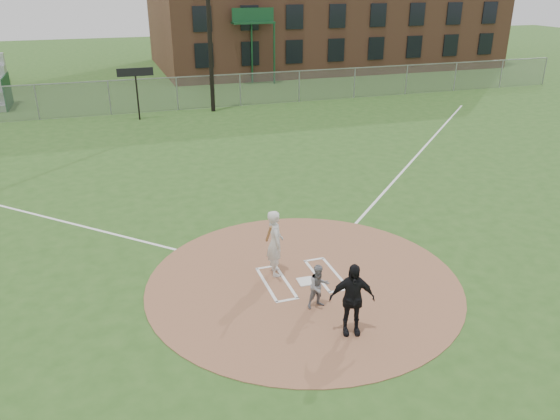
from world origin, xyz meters
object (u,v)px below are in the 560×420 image
object	(u,v)px
batter_at_plate	(275,243)
catcher	(319,286)
home_plate	(306,281)
umpire	(352,299)

from	to	relation	value
batter_at_plate	catcher	bearing A→B (deg)	-75.29
home_plate	umpire	size ratio (longest dim) A/B	0.25
home_plate	batter_at_plate	bearing A→B (deg)	132.14
batter_at_plate	umpire	bearing A→B (deg)	-75.69
home_plate	umpire	distance (m)	2.57
umpire	batter_at_plate	distance (m)	3.23
umpire	catcher	bearing A→B (deg)	119.93
home_plate	umpire	world-z (taller)	umpire
home_plate	catcher	xyz separation A→B (m)	(-0.14, -1.21, 0.56)
catcher	batter_at_plate	bearing A→B (deg)	99.27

